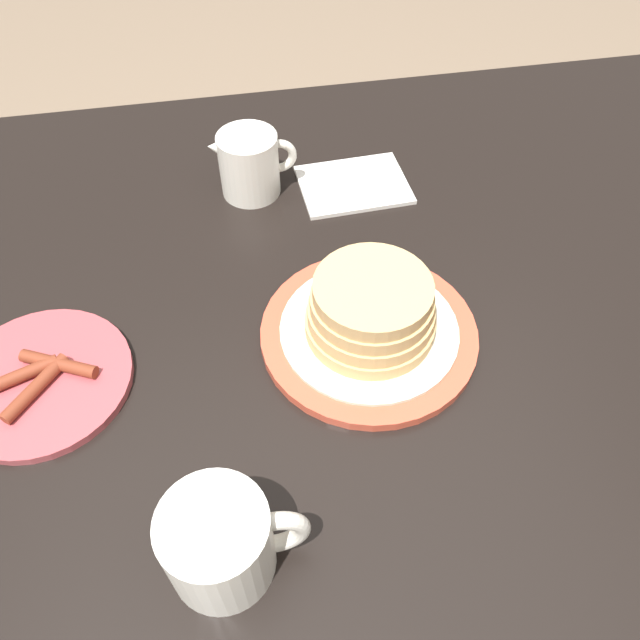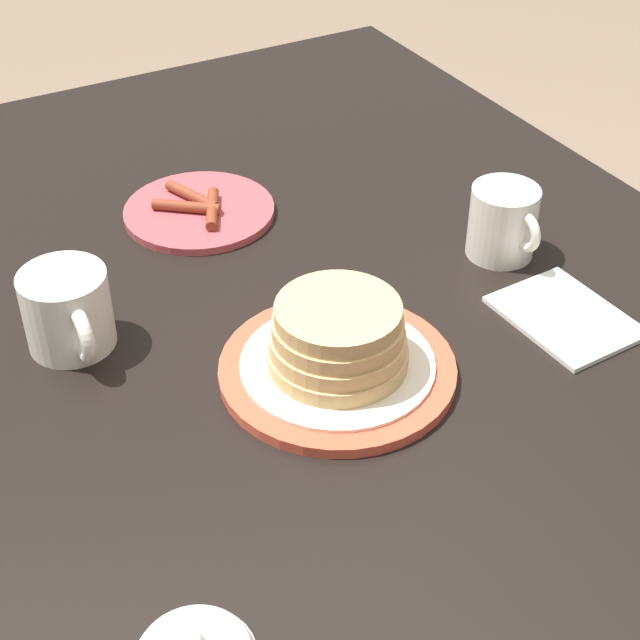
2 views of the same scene
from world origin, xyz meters
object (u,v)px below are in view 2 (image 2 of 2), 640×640
at_px(side_plate_bacon, 199,210).
at_px(coffee_mug, 68,311).
at_px(pancake_plate, 338,350).
at_px(napkin, 565,317).
at_px(creamer_pitcher, 502,220).

distance_m(side_plate_bacon, coffee_mug, 0.29).
xyz_separation_m(pancake_plate, coffee_mug, (-0.18, -0.22, 0.01)).
relative_size(pancake_plate, napkin, 1.59).
height_order(side_plate_bacon, creamer_pitcher, creamer_pitcher).
bearing_deg(side_plate_bacon, pancake_plate, -0.27).
height_order(pancake_plate, napkin, pancake_plate).
distance_m(pancake_plate, napkin, 0.27).
relative_size(pancake_plate, coffee_mug, 1.97).
xyz_separation_m(coffee_mug, creamer_pitcher, (0.08, 0.50, 0.00)).
xyz_separation_m(creamer_pitcher, napkin, (0.14, -0.02, -0.04)).
height_order(pancake_plate, coffee_mug, same).
height_order(coffee_mug, napkin, coffee_mug).
bearing_deg(napkin, creamer_pitcher, 173.17).
bearing_deg(coffee_mug, pancake_plate, 50.93).
bearing_deg(pancake_plate, napkin, 81.13).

